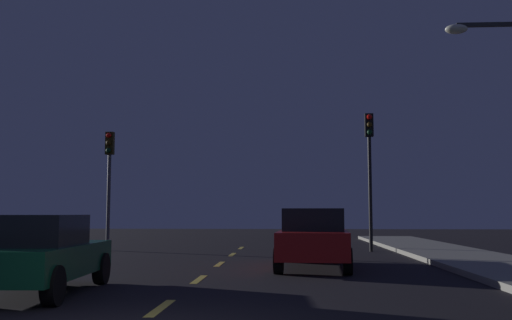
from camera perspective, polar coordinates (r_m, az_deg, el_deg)
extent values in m
plane|color=black|center=(13.45, -5.33, -11.54)|extent=(80.00, 80.00, 0.00)
cube|color=#EACC4C|center=(9.16, -9.52, -14.40)|extent=(0.16, 1.60, 0.01)
cube|color=#EACC4C|center=(12.86, -5.73, -11.81)|extent=(0.16, 1.60, 0.01)
cube|color=#EACC4C|center=(16.61, -3.68, -10.36)|extent=(0.16, 1.60, 0.01)
cube|color=#EACC4C|center=(20.38, -2.39, -9.44)|extent=(0.16, 1.60, 0.01)
cube|color=#EACC4C|center=(24.15, -1.51, -8.80)|extent=(0.16, 1.60, 0.01)
cylinder|color=#4C4C51|center=(23.21, -14.54, -3.00)|extent=(0.14, 0.14, 4.68)
cube|color=#382D0C|center=(23.35, -14.43, 1.63)|extent=(0.32, 0.24, 0.90)
sphere|color=red|center=(23.24, -14.53, 2.41)|extent=(0.20, 0.20, 0.20)
sphere|color=#3F2D0C|center=(23.20, -14.55, 1.68)|extent=(0.20, 0.20, 0.20)
sphere|color=#0C3319|center=(23.17, -14.57, 0.94)|extent=(0.20, 0.20, 0.20)
cylinder|color=black|center=(22.35, 11.35, -2.16)|extent=(0.14, 0.14, 5.32)
cube|color=black|center=(22.58, 11.25, 3.44)|extent=(0.32, 0.24, 0.90)
sphere|color=red|center=(22.47, 11.29, 4.26)|extent=(0.20, 0.20, 0.20)
sphere|color=#3F2D0C|center=(22.42, 11.31, 3.50)|extent=(0.20, 0.20, 0.20)
sphere|color=#0C3319|center=(22.38, 11.32, 2.75)|extent=(0.20, 0.20, 0.20)
cube|color=#B21919|center=(15.52, 5.82, -8.27)|extent=(2.04, 4.63, 0.68)
cube|color=black|center=(15.27, 5.78, -5.95)|extent=(1.67, 2.13, 0.58)
cylinder|color=black|center=(17.29, 3.17, -9.11)|extent=(0.26, 0.65, 0.64)
cylinder|color=black|center=(17.26, 8.68, -9.07)|extent=(0.26, 0.65, 0.64)
cylinder|color=black|center=(13.87, 2.27, -10.05)|extent=(0.26, 0.65, 0.64)
cylinder|color=black|center=(13.84, 9.16, -9.99)|extent=(0.26, 0.65, 0.64)
cube|color=#0F4C2D|center=(11.27, -21.41, -9.35)|extent=(2.07, 4.01, 0.56)
cube|color=black|center=(11.06, -21.68, -6.55)|extent=(1.73, 1.85, 0.55)
cylinder|color=black|center=(12.92, -22.79, -9.98)|extent=(0.26, 0.65, 0.64)
cylinder|color=black|center=(12.36, -15.23, -10.44)|extent=(0.26, 0.65, 0.64)
cylinder|color=black|center=(9.68, -19.66, -11.78)|extent=(0.26, 0.65, 0.64)
cube|color=#2D2D30|center=(15.74, 22.25, 12.44)|extent=(1.59, 0.10, 0.10)
ellipsoid|color=silver|center=(15.48, 19.42, 12.26)|extent=(0.56, 0.36, 0.24)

